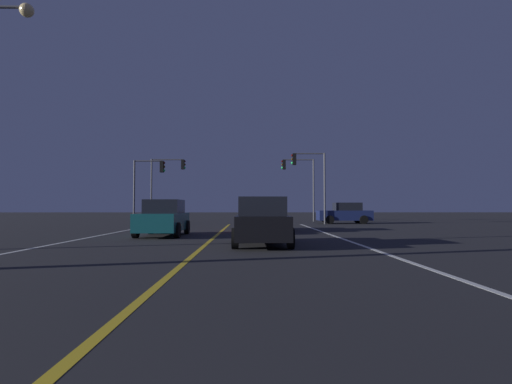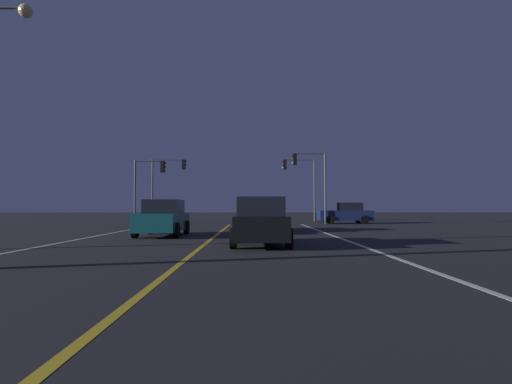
% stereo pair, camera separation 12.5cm
% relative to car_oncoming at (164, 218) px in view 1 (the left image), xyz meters
% --- Properties ---
extents(lane_edge_right, '(0.16, 38.84, 0.01)m').
position_rel_car_oncoming_xyz_m(lane_edge_right, '(8.00, -7.26, -0.82)').
color(lane_edge_right, silver).
rests_on(lane_edge_right, ground).
extents(lane_edge_left, '(0.16, 38.84, 0.01)m').
position_rel_car_oncoming_xyz_m(lane_edge_left, '(-3.07, -7.26, -0.82)').
color(lane_edge_left, silver).
rests_on(lane_edge_left, ground).
extents(lane_center_divider, '(0.16, 38.84, 0.01)m').
position_rel_car_oncoming_xyz_m(lane_center_divider, '(2.47, -7.26, -0.82)').
color(lane_center_divider, gold).
rests_on(lane_center_divider, ground).
extents(car_oncoming, '(2.02, 4.30, 1.70)m').
position_rel_car_oncoming_xyz_m(car_oncoming, '(0.00, 0.00, 0.00)').
color(car_oncoming, black).
rests_on(car_oncoming, ground).
extents(car_crossing_side, '(4.30, 2.02, 1.70)m').
position_rel_car_oncoming_xyz_m(car_crossing_side, '(11.80, 13.70, 0.00)').
color(car_crossing_side, black).
rests_on(car_crossing_side, ground).
extents(car_ahead_far, '(2.02, 4.30, 1.70)m').
position_rel_car_oncoming_xyz_m(car_ahead_far, '(5.04, 3.93, 0.00)').
color(car_ahead_far, black).
rests_on(car_ahead_far, ground).
extents(car_lead_same_lane, '(2.02, 4.30, 1.70)m').
position_rel_car_oncoming_xyz_m(car_lead_same_lane, '(4.48, -4.62, 0.00)').
color(car_lead_same_lane, black).
rests_on(car_lead_same_lane, ground).
extents(traffic_light_near_right, '(2.72, 0.36, 5.63)m').
position_rel_car_oncoming_xyz_m(traffic_light_near_right, '(8.73, 12.66, 3.32)').
color(traffic_light_near_right, '#4C4C51').
rests_on(traffic_light_near_right, ground).
extents(traffic_light_near_left, '(2.49, 0.36, 5.02)m').
position_rel_car_oncoming_xyz_m(traffic_light_near_left, '(-3.86, 12.66, 2.89)').
color(traffic_light_near_left, '#4C4C51').
rests_on(traffic_light_near_left, ground).
extents(traffic_light_far_right, '(3.06, 0.36, 5.78)m').
position_rel_car_oncoming_xyz_m(traffic_light_far_right, '(8.57, 18.16, 3.45)').
color(traffic_light_far_right, '#4C4C51').
rests_on(traffic_light_far_right, ground).
extents(traffic_light_far_left, '(3.21, 0.36, 5.77)m').
position_rel_car_oncoming_xyz_m(traffic_light_far_left, '(-3.56, 18.16, 3.45)').
color(traffic_light_far_left, '#4C4C51').
rests_on(traffic_light_far_left, ground).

